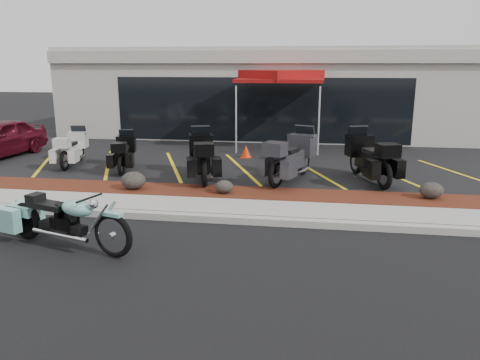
% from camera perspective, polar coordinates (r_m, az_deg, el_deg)
% --- Properties ---
extents(ground, '(90.00, 90.00, 0.00)m').
position_cam_1_polar(ground, '(9.37, -5.01, -6.81)').
color(ground, black).
rests_on(ground, ground).
extents(curb, '(24.00, 0.25, 0.15)m').
position_cam_1_polar(curb, '(10.17, -3.81, -4.64)').
color(curb, gray).
rests_on(curb, ground).
extents(sidewalk, '(24.00, 1.20, 0.15)m').
position_cam_1_polar(sidewalk, '(10.82, -3.01, -3.48)').
color(sidewalk, gray).
rests_on(sidewalk, ground).
extents(mulch_bed, '(24.00, 1.20, 0.16)m').
position_cam_1_polar(mulch_bed, '(11.94, -1.84, -1.76)').
color(mulch_bed, '#351A0C').
rests_on(mulch_bed, ground).
extents(upper_lot, '(26.00, 9.60, 0.15)m').
position_cam_1_polar(upper_lot, '(17.14, 1.48, 3.06)').
color(upper_lot, black).
rests_on(upper_lot, ground).
extents(dealership_building, '(18.00, 8.16, 4.00)m').
position_cam_1_polar(dealership_building, '(23.10, 3.54, 10.67)').
color(dealership_building, gray).
rests_on(dealership_building, ground).
extents(boulder_left, '(0.64, 0.54, 0.46)m').
position_cam_1_polar(boulder_left, '(12.39, -12.87, -0.05)').
color(boulder_left, black).
rests_on(boulder_left, mulch_bed).
extents(boulder_mid, '(0.46, 0.39, 0.33)m').
position_cam_1_polar(boulder_mid, '(11.72, -1.96, -0.82)').
color(boulder_mid, black).
rests_on(boulder_mid, mulch_bed).
extents(boulder_right, '(0.56, 0.47, 0.40)m').
position_cam_1_polar(boulder_right, '(12.16, 22.31, -1.17)').
color(boulder_right, black).
rests_on(boulder_right, mulch_bed).
extents(hero_cruiser, '(3.14, 1.62, 1.07)m').
position_cam_1_polar(hero_cruiser, '(8.44, -15.25, -5.75)').
color(hero_cruiser, '#79BDB3').
rests_on(hero_cruiser, ground).
extents(touring_white, '(1.12, 2.16, 1.20)m').
position_cam_1_polar(touring_white, '(16.51, -19.00, 4.25)').
color(touring_white, silver).
rests_on(touring_white, upper_lot).
extents(touring_black_front, '(1.23, 2.12, 1.16)m').
position_cam_1_polar(touring_black_front, '(15.37, -13.60, 3.89)').
color(touring_black_front, black).
rests_on(touring_black_front, upper_lot).
extents(touring_black_mid, '(1.56, 2.59, 1.41)m').
position_cam_1_polar(touring_black_mid, '(13.98, -4.80, 3.77)').
color(touring_black_mid, black).
rests_on(touring_black_mid, upper_lot).
extents(touring_grey, '(1.81, 2.68, 1.46)m').
position_cam_1_polar(touring_grey, '(13.76, 7.78, 3.63)').
color(touring_grey, '#313036').
rests_on(touring_grey, upper_lot).
extents(touring_black_rear, '(1.67, 2.64, 1.44)m').
position_cam_1_polar(touring_black_rear, '(14.13, 14.07, 3.57)').
color(touring_black_rear, black).
rests_on(touring_black_rear, upper_lot).
extents(traffic_cone, '(0.37, 0.37, 0.42)m').
position_cam_1_polar(traffic_cone, '(16.28, 0.74, 3.51)').
color(traffic_cone, red).
rests_on(traffic_cone, upper_lot).
extents(popup_canopy, '(3.28, 3.28, 2.94)m').
position_cam_1_polar(popup_canopy, '(18.19, 4.98, 12.36)').
color(popup_canopy, silver).
rests_on(popup_canopy, upper_lot).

